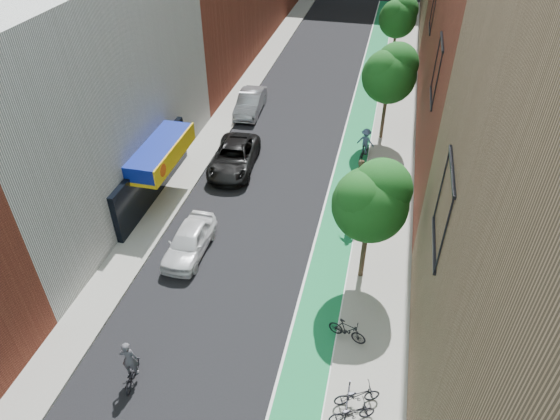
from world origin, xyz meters
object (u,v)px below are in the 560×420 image
Objects in this scene: cyclist_lead at (131,368)px; cyclist_lane_near at (359,178)px; parked_car_white at (189,241)px; cyclist_lane_far at (365,146)px; parked_car_silver at (250,102)px; parked_car_black at (234,157)px; cyclist_lane_mid at (352,217)px.

cyclist_lead is 1.01× the size of cyclist_lane_near.
cyclist_lane_far reaches higher than parked_car_white.
parked_car_white is 13.78m from cyclist_lane_far.
cyclist_lead is at bearing 83.35° from cyclist_lane_far.
parked_car_silver is at bearing -95.66° from cyclist_lead.
cyclist_lane_near is at bearing -125.96° from cyclist_lead.
parked_car_black is 8.01m from parked_car_silver.
cyclist_lane_far is at bearing 55.57° from parked_car_white.
cyclist_lane_far reaches higher than parked_car_black.
parked_car_silver is 15.35m from cyclist_lane_mid.
cyclist_lane_far is at bearing -88.53° from cyclist_lane_near.
cyclist_lane_far is (0.00, 3.89, 0.00)m from cyclist_lane_near.
cyclist_lane_mid reaches higher than parked_car_white.
parked_car_white is at bearing 45.27° from cyclist_lane_near.
cyclist_lane_near is (7.25, 15.04, 0.17)m from cyclist_lead.
cyclist_lane_near is at bearing 43.81° from parked_car_white.
cyclist_lane_far is at bearing -121.18° from cyclist_lead.
parked_car_white is 8.68m from cyclist_lane_mid.
cyclist_lane_mid is (7.98, -4.41, -0.01)m from parked_car_black.
cyclist_lane_near reaches higher than cyclist_lane_far.
parked_car_silver is 12.61m from cyclist_lane_near.
parked_car_white is 0.90× the size of parked_car_silver.
parked_car_silver is 2.27× the size of cyclist_lead.
cyclist_lane_mid is (9.14, -12.33, -0.02)m from parked_car_silver.
parked_car_silver is 23.80m from cyclist_lead.
cyclist_lead is 13.50m from cyclist_lane_mid.
cyclist_lead is at bearing -88.44° from parked_car_silver.
parked_car_white is at bearing 69.86° from cyclist_lane_far.
cyclist_lane_near is at bearing -46.54° from parked_car_silver.
cyclist_lane_far is (9.14, -4.80, 0.12)m from parked_car_silver.
parked_car_black is at bearing 35.69° from cyclist_lane_far.
parked_car_black is at bearing 91.35° from parked_car_white.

